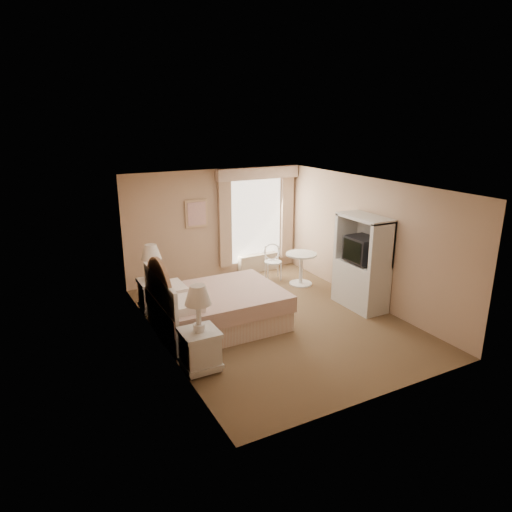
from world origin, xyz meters
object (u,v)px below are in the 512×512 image
cafe_chair (273,259)px  armoire (362,270)px  nightstand_far (153,286)px  nightstand_near (200,339)px  round_table (301,264)px  bed (213,308)px

cafe_chair → armoire: bearing=-54.4°
cafe_chair → armoire: 2.35m
nightstand_far → nightstand_near: bearing=-90.0°
round_table → cafe_chair: bearing=119.6°
nightstand_far → armoire: bearing=-25.0°
round_table → nightstand_far: bearing=177.9°
nightstand_near → cafe_chair: (2.94, 2.97, -0.02)m
bed → armoire: 2.99m
cafe_chair → nightstand_far: bearing=-152.1°
nightstand_near → nightstand_far: 2.45m
round_table → armoire: size_ratio=0.39×
round_table → armoire: bearing=-77.5°
armoire → nightstand_far: bearing=155.0°
bed → armoire: (2.93, -0.48, 0.39)m
bed → round_table: bearing=23.2°
bed → nightstand_near: (-0.72, -1.23, 0.13)m
bed → cafe_chair: 2.82m
nightstand_near → cafe_chair: bearing=45.3°
nightstand_far → round_table: bearing=-2.1°
nightstand_near → round_table: nightstand_near is taller
nightstand_near → round_table: 4.04m
bed → nightstand_far: 1.43m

